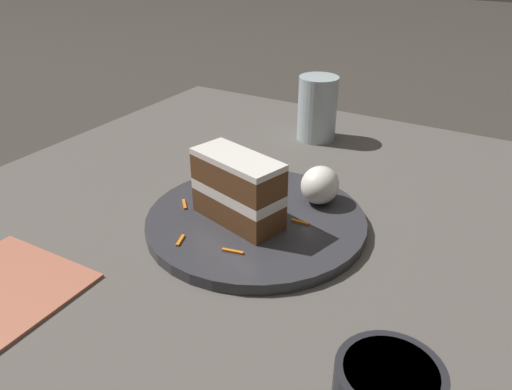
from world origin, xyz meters
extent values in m
plane|color=#38332D|center=(0.00, 0.00, 0.00)|extent=(6.00, 6.00, 0.00)
cube|color=#56514C|center=(0.00, 0.00, 0.02)|extent=(1.01, 0.89, 0.03)
cylinder|color=#333338|center=(-0.01, -0.04, 0.04)|extent=(0.30, 0.30, 0.02)
cube|color=brown|center=(-0.03, -0.02, 0.07)|extent=(0.09, 0.14, 0.04)
cube|color=white|center=(-0.03, -0.02, 0.09)|extent=(0.09, 0.14, 0.02)
cube|color=brown|center=(-0.03, -0.02, 0.12)|extent=(0.09, 0.14, 0.04)
cube|color=white|center=(-0.03, -0.02, 0.14)|extent=(0.09, 0.14, 0.01)
ellipsoid|color=white|center=(0.07, -0.09, 0.08)|extent=(0.06, 0.05, 0.05)
cylinder|color=orange|center=(0.08, 0.01, 0.05)|extent=(0.06, 0.06, 0.01)
cube|color=orange|center=(0.04, -0.01, 0.05)|extent=(0.01, 0.02, 0.00)
cube|color=orange|center=(-0.10, -0.05, 0.05)|extent=(0.01, 0.03, 0.00)
cube|color=orange|center=(0.04, -0.01, 0.05)|extent=(0.02, 0.01, 0.00)
cube|color=orange|center=(-0.12, 0.02, 0.05)|extent=(0.02, 0.01, 0.00)
cube|color=orange|center=(-0.04, 0.07, 0.05)|extent=(0.02, 0.02, 0.00)
cube|color=orange|center=(0.00, -0.10, 0.05)|extent=(0.01, 0.03, 0.00)
cylinder|color=silver|center=(0.33, 0.03, 0.10)|extent=(0.08, 0.08, 0.12)
cylinder|color=silver|center=(0.33, 0.03, 0.06)|extent=(0.07, 0.07, 0.04)
cylinder|color=#382314|center=(-0.26, -0.29, 0.12)|extent=(0.07, 0.07, 0.01)
camera|label=1|loc=(-0.53, -0.34, 0.40)|focal=35.00mm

